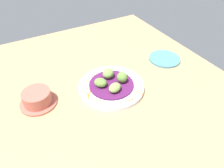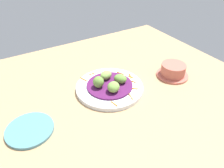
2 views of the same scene
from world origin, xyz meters
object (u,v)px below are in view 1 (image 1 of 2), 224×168
object	(u,v)px
guac_scoop_left	(100,83)
guac_scoop_right	(122,77)
guac_scoop_center	(115,88)
side_plate_small	(165,59)
guac_scoop_back	(108,73)
terracotta_bowl	(38,99)
main_plate	(111,87)

from	to	relation	value
guac_scoop_left	guac_scoop_right	distance (cm)	9.15
guac_scoop_left	guac_scoop_center	size ratio (longest dim) A/B	0.97
guac_scoop_center	side_plate_small	world-z (taller)	guac_scoop_center
guac_scoop_left	guac_scoop_back	size ratio (longest dim) A/B	1.03
terracotta_bowl	guac_scoop_left	bearing A→B (deg)	169.36
guac_scoop_back	terracotta_bowl	distance (cm)	29.77
terracotta_bowl	main_plate	bearing A→B (deg)	169.21
guac_scoop_right	side_plate_small	bearing A→B (deg)	-167.43
guac_scoop_back	main_plate	bearing A→B (deg)	78.36
guac_scoop_center	guac_scoop_back	distance (cm)	9.14
guac_scoop_left	guac_scoop_back	bearing A→B (deg)	-146.64
guac_scoop_back	side_plate_small	xyz separation A→B (cm)	(-32.40, -1.04, -3.83)
guac_scoop_center	guac_scoop_back	world-z (taller)	guac_scoop_back
guac_scoop_back	terracotta_bowl	bearing A→B (deg)	-1.95
guac_scoop_left	side_plate_small	world-z (taller)	guac_scoop_left
guac_scoop_right	main_plate	bearing A→B (deg)	-11.64
guac_scoop_center	guac_scoop_right	world-z (taller)	guac_scoop_right
guac_scoop_back	guac_scoop_right	bearing A→B (deg)	123.36
main_plate	guac_scoop_left	size ratio (longest dim) A/B	5.17
main_plate	guac_scoop_left	distance (cm)	5.62
guac_scoop_left	guac_scoop_center	bearing A→B (deg)	123.36
main_plate	guac_scoop_center	distance (cm)	5.59
guac_scoop_center	guac_scoop_right	distance (cm)	6.49
guac_scoop_right	side_plate_small	world-z (taller)	guac_scoop_right
side_plate_small	terracotta_bowl	world-z (taller)	terracotta_bowl
main_plate	guac_scoop_right	size ratio (longest dim) A/B	5.89
guac_scoop_back	side_plate_small	world-z (taller)	guac_scoop_back
main_plate	guac_scoop_right	xyz separation A→B (cm)	(-4.47, 0.92, 3.82)
guac_scoop_right	guac_scoop_left	bearing A→B (deg)	-11.64
guac_scoop_left	guac_scoop_back	xyz separation A→B (cm)	(-5.40, -3.55, 0.22)
guac_scoop_back	terracotta_bowl	world-z (taller)	guac_scoop_back
guac_scoop_back	side_plate_small	size ratio (longest dim) A/B	0.33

